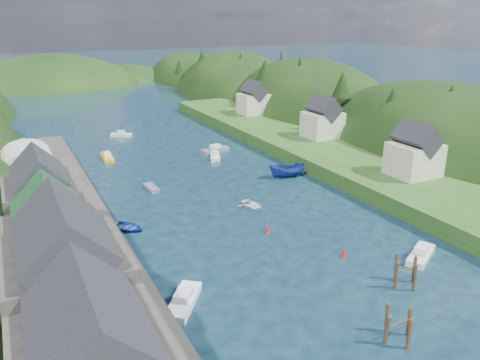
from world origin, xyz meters
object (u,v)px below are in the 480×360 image
piling_cluster_far (405,275)px  channel_buoy_far (268,229)px  piling_cluster_near (398,329)px  channel_buoy_near (344,253)px

piling_cluster_far → channel_buoy_far: piling_cluster_far is taller
piling_cluster_near → channel_buoy_far: piling_cluster_near is taller
piling_cluster_near → piling_cluster_far: size_ratio=0.95×
piling_cluster_near → piling_cluster_far: (6.93, 5.96, 0.09)m
piling_cluster_near → piling_cluster_far: 9.14m
piling_cluster_near → channel_buoy_far: (0.74, 22.73, -0.63)m
piling_cluster_far → channel_buoy_near: 7.66m
piling_cluster_far → channel_buoy_far: bearing=110.3°
piling_cluster_far → channel_buoy_near: (-1.70, 7.44, -0.71)m
channel_buoy_near → channel_buoy_far: size_ratio=1.00×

